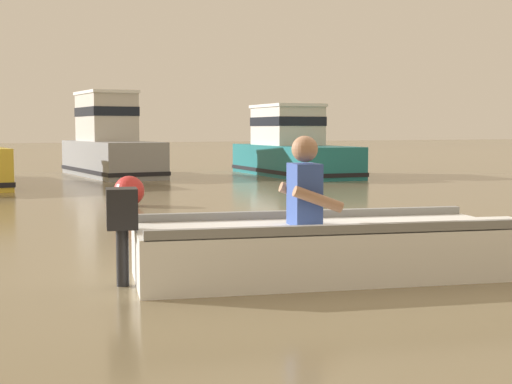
% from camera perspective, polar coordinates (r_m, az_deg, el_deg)
% --- Properties ---
extents(ground_plane, '(120.00, 120.00, 0.00)m').
position_cam_1_polar(ground_plane, '(7.44, 5.66, -4.74)').
color(ground_plane, '#7A6B4C').
extents(rowboat_with_person, '(3.71, 1.75, 1.19)m').
position_cam_1_polar(rowboat_with_person, '(6.24, 5.70, -4.28)').
color(rowboat_with_person, white).
rests_on(rowboat_with_person, ground).
extents(moored_boat_grey, '(1.79, 4.64, 2.24)m').
position_cam_1_polar(moored_boat_grey, '(19.90, -11.30, 3.63)').
color(moored_boat_grey, gray).
rests_on(moored_boat_grey, ground).
extents(moored_boat_teal, '(2.09, 5.13, 1.90)m').
position_cam_1_polar(moored_boat_teal, '(19.79, 2.76, 3.36)').
color(moored_boat_teal, '#1E727A').
rests_on(moored_boat_teal, ground).
extents(mooring_buoy, '(0.49, 0.49, 0.49)m').
position_cam_1_polar(mooring_buoy, '(12.01, -9.83, 0.09)').
color(mooring_buoy, red).
rests_on(mooring_buoy, ground).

